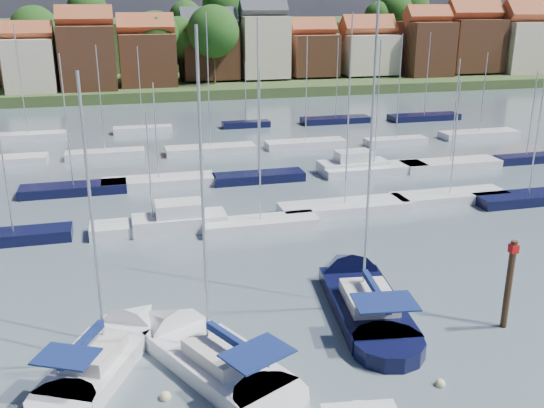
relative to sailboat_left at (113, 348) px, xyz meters
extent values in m
plane|color=#45515D|center=(10.34, 36.29, -0.36)|extent=(260.00, 260.00, 0.00)
cube|color=silver|center=(-0.56, -1.13, -0.11)|extent=(5.71, 7.54, 1.20)
cone|color=silver|center=(1.38, 2.77, -0.11)|extent=(4.11, 4.33, 2.91)
cube|color=beige|center=(-0.78, -1.56, 0.84)|extent=(3.12, 3.51, 0.70)
cylinder|color=#B2B2B7|center=(-0.35, -0.69, 6.95)|extent=(0.14, 0.14, 12.92)
cylinder|color=#B2B2B7|center=(-1.21, -2.43, 1.69)|extent=(1.82, 3.51, 0.10)
cube|color=navy|center=(-1.21, -2.43, 1.84)|extent=(1.91, 3.43, 0.35)
cube|color=navy|center=(-1.77, -3.56, 1.99)|extent=(2.99, 2.66, 0.08)
cube|color=silver|center=(4.64, -2.55, -0.11)|extent=(6.53, 8.59, 1.20)
cone|color=silver|center=(2.42, 1.89, -0.11)|extent=(4.69, 4.94, 3.31)
cylinder|color=silver|center=(6.43, -6.10, -0.11)|extent=(4.45, 4.45, 1.20)
cube|color=beige|center=(4.89, -3.04, 0.84)|extent=(3.56, 4.00, 0.70)
cylinder|color=#B2B2B7|center=(4.40, -2.06, 7.86)|extent=(0.14, 0.14, 14.72)
cylinder|color=#B2B2B7|center=(5.39, -4.03, 1.69)|extent=(2.07, 3.99, 0.10)
cube|color=navy|center=(5.39, -4.03, 1.84)|extent=(2.15, 3.89, 0.35)
cube|color=navy|center=(6.03, -5.31, 1.99)|extent=(3.41, 3.04, 0.08)
cube|color=black|center=(13.64, 0.91, -0.11)|extent=(4.76, 9.06, 1.20)
cone|color=black|center=(14.39, 6.27, -0.11)|extent=(4.15, 4.66, 3.60)
cylinder|color=black|center=(13.05, -3.37, -0.11)|extent=(4.06, 4.06, 1.20)
cube|color=beige|center=(13.56, 0.32, 0.84)|extent=(2.99, 3.92, 0.70)
cylinder|color=#B2B2B7|center=(13.73, 1.51, 8.68)|extent=(0.14, 0.14, 16.38)
cylinder|color=#B2B2B7|center=(13.40, -0.87, 1.69)|extent=(0.76, 4.77, 0.10)
cube|color=navy|center=(13.40, -0.87, 1.84)|extent=(0.92, 4.56, 0.35)
cube|color=navy|center=(13.18, -2.42, 1.99)|extent=(3.33, 2.56, 0.08)
cylinder|color=#4C331E|center=(20.13, -2.45, 0.97)|extent=(0.36, 0.36, 7.16)
cube|color=red|center=(20.13, -2.45, 4.14)|extent=(0.40, 0.40, 0.44)
sphere|color=beige|center=(2.16, -4.21, -0.36)|extent=(0.51, 0.51, 0.51)
sphere|color=beige|center=(14.23, -6.34, -0.36)|extent=(0.46, 0.46, 0.46)
sphere|color=#D85914|center=(15.03, 2.86, -0.36)|extent=(0.49, 0.49, 0.49)
cube|color=black|center=(-6.77, 16.83, -0.01)|extent=(8.01, 2.24, 1.00)
cylinder|color=#B2B2B7|center=(-6.77, 16.83, 5.57)|extent=(0.12, 0.12, 10.16)
cube|color=silver|center=(3.07, 16.49, -0.01)|extent=(9.22, 2.58, 1.00)
cylinder|color=#B2B2B7|center=(3.07, 16.49, 4.58)|extent=(0.12, 0.12, 8.18)
cube|color=silver|center=(10.97, 14.90, -0.01)|extent=(8.78, 2.46, 1.00)
cylinder|color=#B2B2B7|center=(10.97, 14.90, 6.02)|extent=(0.12, 0.12, 11.06)
cube|color=silver|center=(18.57, 16.96, -0.01)|extent=(10.79, 3.02, 1.00)
cylinder|color=#B2B2B7|center=(18.57, 16.96, 7.93)|extent=(0.12, 0.12, 14.87)
cube|color=silver|center=(28.32, 17.31, -0.01)|extent=(10.13, 2.84, 1.00)
cylinder|color=#B2B2B7|center=(28.32, 17.31, 5.29)|extent=(0.12, 0.12, 9.59)
cube|color=black|center=(34.76, 15.41, -0.01)|extent=(9.52, 2.67, 1.00)
cylinder|color=#B2B2B7|center=(34.76, 15.41, 6.38)|extent=(0.12, 0.12, 11.77)
cube|color=silver|center=(5.03, 16.29, 0.14)|extent=(7.00, 2.60, 1.40)
cube|color=silver|center=(5.03, 16.29, 1.24)|extent=(3.50, 2.20, 1.30)
cube|color=black|center=(-3.21, 27.93, -0.01)|extent=(9.30, 2.60, 1.00)
cylinder|color=#B2B2B7|center=(-3.21, 27.93, 6.23)|extent=(0.12, 0.12, 11.48)
cube|color=silver|center=(4.40, 28.30, -0.01)|extent=(10.40, 2.91, 1.00)
cylinder|color=#B2B2B7|center=(4.40, 28.30, 4.88)|extent=(0.12, 0.12, 8.77)
cube|color=black|center=(13.82, 27.57, -0.01)|extent=(8.80, 2.46, 1.00)
cylinder|color=#B2B2B7|center=(13.82, 27.57, 7.66)|extent=(0.12, 0.12, 14.33)
cube|color=silver|center=(25.74, 27.45, -0.01)|extent=(10.73, 3.00, 1.00)
cylinder|color=#B2B2B7|center=(25.74, 27.45, 6.56)|extent=(0.12, 0.12, 12.14)
cube|color=silver|center=(34.16, 27.26, -0.01)|extent=(10.48, 2.93, 1.00)
cylinder|color=#B2B2B7|center=(34.16, 27.26, 5.63)|extent=(0.12, 0.12, 10.28)
cube|color=black|center=(43.29, 27.36, -0.01)|extent=(6.84, 1.91, 1.00)
cylinder|color=#B2B2B7|center=(43.29, 27.36, 4.91)|extent=(0.12, 0.12, 8.82)
cube|color=silver|center=(23.80, 28.29, 0.14)|extent=(7.00, 2.60, 1.40)
cube|color=silver|center=(23.80, 28.29, 1.24)|extent=(3.50, 2.20, 1.30)
cube|color=silver|center=(-0.49, 40.80, -0.01)|extent=(8.49, 2.38, 1.00)
cylinder|color=#B2B2B7|center=(-0.49, 40.80, 6.15)|extent=(0.12, 0.12, 11.31)
cube|color=silver|center=(11.13, 40.07, -0.01)|extent=(10.16, 2.85, 1.00)
cylinder|color=#B2B2B7|center=(11.13, 40.07, 7.79)|extent=(0.12, 0.12, 14.59)
cube|color=silver|center=(22.51, 40.19, -0.01)|extent=(9.53, 2.67, 1.00)
cylinder|color=#B2B2B7|center=(22.51, 40.19, 6.45)|extent=(0.12, 0.12, 11.91)
cube|color=silver|center=(33.50, 38.79, -0.01)|extent=(7.62, 2.13, 1.00)
cylinder|color=#B2B2B7|center=(33.50, 38.79, 6.56)|extent=(0.12, 0.12, 12.13)
cube|color=silver|center=(45.57, 39.88, -0.01)|extent=(10.17, 2.85, 1.00)
cylinder|color=#B2B2B7|center=(45.57, 39.88, 5.36)|extent=(0.12, 0.12, 9.73)
cube|color=silver|center=(-9.92, 52.85, -0.01)|extent=(9.24, 2.59, 1.00)
cylinder|color=#B2B2B7|center=(-9.92, 52.85, 7.08)|extent=(0.12, 0.12, 13.17)
cube|color=silver|center=(4.26, 53.59, -0.01)|extent=(7.57, 2.12, 1.00)
cylinder|color=#B2B2B7|center=(4.26, 53.59, 5.61)|extent=(0.12, 0.12, 10.24)
cube|color=black|center=(18.23, 53.76, -0.01)|extent=(6.58, 1.84, 1.00)
cylinder|color=#B2B2B7|center=(18.23, 53.76, 4.50)|extent=(0.12, 0.12, 8.01)
cube|color=black|center=(31.28, 53.69, -0.01)|extent=(9.92, 2.78, 1.00)
cylinder|color=#B2B2B7|center=(31.28, 53.69, 5.95)|extent=(0.12, 0.12, 10.92)
cube|color=black|center=(44.62, 52.66, -0.01)|extent=(10.55, 2.95, 1.00)
cylinder|color=#B2B2B7|center=(44.62, 52.66, 6.25)|extent=(0.12, 0.12, 11.51)
cube|color=#3B4824|center=(10.34, 113.29, -0.06)|extent=(200.00, 70.00, 3.00)
cube|color=#3B4824|center=(10.34, 138.29, 4.64)|extent=(200.00, 60.00, 14.00)
cube|color=beige|center=(-12.40, 85.29, 5.72)|extent=(8.09, 8.80, 8.96)
cube|color=#984B2C|center=(-12.40, 85.29, 11.19)|extent=(8.25, 4.00, 4.00)
cube|color=brown|center=(-3.01, 86.22, 6.73)|extent=(9.36, 10.17, 10.97)
cube|color=#984B2C|center=(-3.01, 86.22, 13.36)|extent=(9.54, 4.63, 4.63)
cube|color=brown|center=(7.30, 87.94, 5.95)|extent=(9.90, 8.56, 9.42)
cube|color=#984B2C|center=(7.30, 87.94, 11.88)|extent=(10.10, 4.90, 4.90)
cube|color=brown|center=(19.44, 92.94, 6.59)|extent=(10.59, 8.93, 9.49)
cube|color=#383A42|center=(19.44, 92.94, 12.63)|extent=(10.80, 5.24, 5.24)
cube|color=beige|center=(30.05, 92.09, 7.67)|extent=(9.01, 8.61, 11.65)
cube|color=#383A42|center=(30.05, 92.09, 14.59)|extent=(9.19, 4.46, 4.46)
cube|color=brown|center=(40.51, 93.29, 5.84)|extent=(9.10, 9.34, 8.00)
cube|color=#984B2C|center=(40.51, 93.29, 10.96)|extent=(9.28, 4.50, 4.50)
cube|color=beige|center=(52.29, 92.88, 5.78)|extent=(10.86, 9.59, 7.88)
cube|color=#984B2C|center=(52.29, 92.88, 11.05)|extent=(11.07, 5.37, 5.37)
cube|color=brown|center=(64.10, 90.21, 6.73)|extent=(9.18, 9.96, 10.97)
cube|color=#984B2C|center=(64.10, 90.21, 13.34)|extent=(9.36, 4.54, 4.54)
cube|color=brown|center=(75.52, 91.50, 7.23)|extent=(11.39, 9.67, 10.76)
cube|color=#984B2C|center=(75.52, 91.50, 14.00)|extent=(11.62, 5.64, 5.64)
cube|color=beige|center=(88.35, 89.63, 6.64)|extent=(12.95, 8.52, 10.80)
cube|color=#984B2C|center=(88.35, 89.63, 13.63)|extent=(13.21, 6.41, 6.41)
cylinder|color=#382619|center=(67.12, 111.80, 8.16)|extent=(0.50, 0.50, 4.47)
sphere|color=#23541A|center=(67.12, 111.80, 14.22)|extent=(8.18, 8.18, 8.18)
cylinder|color=#382619|center=(13.80, 92.22, 3.47)|extent=(0.50, 0.50, 4.46)
sphere|color=#23541A|center=(13.80, 92.22, 9.52)|extent=(8.15, 8.15, 8.15)
cylinder|color=#382619|center=(25.56, 109.97, 8.22)|extent=(0.50, 0.50, 5.15)
sphere|color=#23541A|center=(25.56, 109.97, 15.20)|extent=(9.41, 9.41, 9.41)
cylinder|color=#382619|center=(-3.20, 112.60, 8.32)|extent=(0.50, 0.50, 4.56)
sphere|color=#23541A|center=(-3.20, 112.60, 14.51)|extent=(8.34, 8.34, 8.34)
cylinder|color=#382619|center=(-12.89, 101.54, 3.82)|extent=(0.50, 0.50, 5.15)
sphere|color=#23541A|center=(-12.89, 101.54, 10.81)|extent=(9.42, 9.42, 9.42)
cylinder|color=#382619|center=(24.10, 100.99, 3.13)|extent=(0.50, 0.50, 3.77)
sphere|color=#23541A|center=(24.10, 100.99, 8.24)|extent=(6.89, 6.89, 6.89)
cylinder|color=#382619|center=(19.39, 87.23, 3.85)|extent=(0.50, 0.50, 5.21)
sphere|color=#23541A|center=(19.39, 87.23, 10.93)|extent=(9.53, 9.53, 9.53)
cylinder|color=#382619|center=(72.27, 97.91, 2.73)|extent=(0.50, 0.50, 2.97)
sphere|color=#23541A|center=(72.27, 97.91, 6.77)|extent=(5.44, 5.44, 5.44)
cylinder|color=#382619|center=(9.19, 90.04, 3.66)|extent=(0.50, 0.50, 4.84)
sphere|color=#23541A|center=(9.19, 90.04, 10.23)|extent=(8.85, 8.85, 8.85)
cylinder|color=#382619|center=(63.02, 112.01, 7.81)|extent=(0.50, 0.50, 3.72)
sphere|color=#23541A|center=(63.02, 112.01, 12.85)|extent=(6.80, 6.80, 6.80)
cylinder|color=#382619|center=(64.39, 90.42, 3.27)|extent=(0.50, 0.50, 4.05)
sphere|color=#23541A|center=(64.39, 90.42, 8.76)|extent=(7.40, 7.40, 7.40)
cylinder|color=#382619|center=(17.18, 109.58, 7.55)|extent=(0.50, 0.50, 3.93)
sphere|color=#23541A|center=(17.18, 109.58, 12.89)|extent=(7.19, 7.19, 7.19)
cylinder|color=#382619|center=(40.99, 96.46, 3.16)|extent=(0.50, 0.50, 3.82)
sphere|color=#23541A|center=(40.99, 96.46, 8.34)|extent=(6.99, 6.99, 6.99)
cylinder|color=#382619|center=(-7.10, 89.41, 2.98)|extent=(0.50, 0.50, 3.48)
sphere|color=#23541A|center=(-7.10, 89.41, 7.71)|extent=(6.37, 6.37, 6.37)
cylinder|color=#382619|center=(67.85, 99.10, 2.74)|extent=(0.50, 0.50, 2.99)
sphere|color=#23541A|center=(67.85, 99.10, 6.79)|extent=(5.46, 5.46, 5.46)
cylinder|color=#382619|center=(13.95, 95.33, 2.87)|extent=(0.50, 0.50, 3.25)
sphere|color=#23541A|center=(13.95, 95.33, 7.27)|extent=(5.94, 5.94, 5.94)
cylinder|color=#382619|center=(7.29, 97.02, 2.74)|extent=(0.50, 0.50, 2.98)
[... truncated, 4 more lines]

